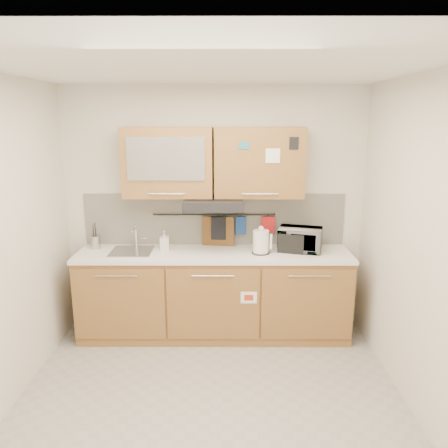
{
  "coord_description": "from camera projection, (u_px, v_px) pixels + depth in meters",
  "views": [
    {
      "loc": [
        0.12,
        -3.12,
        2.26
      ],
      "look_at": [
        0.11,
        1.05,
        1.25
      ],
      "focal_mm": 35.0,
      "sensor_mm": 36.0,
      "label": 1
    }
  ],
  "objects": [
    {
      "name": "kettle",
      "position": [
        261.0,
        242.0,
        4.44
      ],
      "size": [
        0.21,
        0.19,
        0.29
      ],
      "rotation": [
        0.0,
        0.0,
        -0.17
      ],
      "color": "silver",
      "rests_on": "countertop"
    },
    {
      "name": "microwave",
      "position": [
        300.0,
        239.0,
        4.53
      ],
      "size": [
        0.5,
        0.4,
        0.24
      ],
      "primitive_type": "imported",
      "rotation": [
        0.0,
        0.0,
        -0.28
      ],
      "color": "#999999",
      "rests_on": "countertop"
    },
    {
      "name": "range_hood",
      "position": [
        214.0,
        203.0,
        4.44
      ],
      "size": [
        0.6,
        0.46,
        0.1
      ],
      "primitive_type": "cube",
      "color": "black",
      "rests_on": "upper_cabinets"
    },
    {
      "name": "oven_mitt",
      "position": [
        241.0,
        226.0,
        4.69
      ],
      "size": [
        0.12,
        0.05,
        0.19
      ],
      "primitive_type": "cube",
      "rotation": [
        0.0,
        0.0,
        0.2
      ],
      "color": "navy",
      "rests_on": "utensil_rail"
    },
    {
      "name": "wall_back",
      "position": [
        214.0,
        210.0,
        4.71
      ],
      "size": [
        3.2,
        0.0,
        3.2
      ],
      "primitive_type": "plane",
      "rotation": [
        1.57,
        0.0,
        0.0
      ],
      "color": "silver",
      "rests_on": "ground"
    },
    {
      "name": "utensil_rail",
      "position": [
        214.0,
        215.0,
        4.68
      ],
      "size": [
        1.3,
        0.02,
        0.02
      ],
      "primitive_type": "cylinder",
      "rotation": [
        0.0,
        1.57,
        0.0
      ],
      "color": "black",
      "rests_on": "backsplash"
    },
    {
      "name": "wall_right",
      "position": [
        424.0,
        251.0,
        3.25
      ],
      "size": [
        0.0,
        3.0,
        3.0
      ],
      "primitive_type": "plane",
      "rotation": [
        1.57,
        0.0,
        -1.57
      ],
      "color": "silver",
      "rests_on": "ground"
    },
    {
      "name": "sink",
      "position": [
        132.0,
        251.0,
        4.52
      ],
      "size": [
        0.42,
        0.4,
        0.26
      ],
      "color": "silver",
      "rests_on": "countertop"
    },
    {
      "name": "countertop",
      "position": [
        214.0,
        254.0,
        4.51
      ],
      "size": [
        2.82,
        0.62,
        0.04
      ],
      "primitive_type": "cube",
      "color": "white",
      "rests_on": "base_cabinet"
    },
    {
      "name": "soap_bottle",
      "position": [
        164.0,
        240.0,
        4.55
      ],
      "size": [
        0.1,
        0.1,
        0.2
      ],
      "primitive_type": "imported",
      "rotation": [
        0.0,
        0.0,
        0.09
      ],
      "color": "#999999",
      "rests_on": "countertop"
    },
    {
      "name": "ceiling",
      "position": [
        208.0,
        67.0,
        2.95
      ],
      "size": [
        3.2,
        3.2,
        0.0
      ],
      "primitive_type": "plane",
      "rotation": [
        3.14,
        0.0,
        0.0
      ],
      "color": "white",
      "rests_on": "wall_back"
    },
    {
      "name": "utensil_crock",
      "position": [
        96.0,
        242.0,
        4.62
      ],
      "size": [
        0.15,
        0.15,
        0.27
      ],
      "rotation": [
        0.0,
        0.0,
        -0.43
      ],
      "color": "#A9A9AD",
      "rests_on": "countertop"
    },
    {
      "name": "dark_pouch",
      "position": [
        219.0,
        228.0,
        4.69
      ],
      "size": [
        0.16,
        0.06,
        0.25
      ],
      "primitive_type": "cube",
      "rotation": [
        0.0,
        0.0,
        -0.08
      ],
      "color": "black",
      "rests_on": "utensil_rail"
    },
    {
      "name": "upper_cabinets",
      "position": [
        213.0,
        162.0,
        4.42
      ],
      "size": [
        1.82,
        0.37,
        0.7
      ],
      "color": "#AD743D",
      "rests_on": "wall_back"
    },
    {
      "name": "backsplash",
      "position": [
        214.0,
        219.0,
        4.73
      ],
      "size": [
        2.8,
        0.02,
        0.56
      ],
      "primitive_type": "cube",
      "color": "silver",
      "rests_on": "countertop"
    },
    {
      "name": "floor",
      "position": [
        211.0,
        403.0,
        3.56
      ],
      "size": [
        3.2,
        3.2,
        0.0
      ],
      "primitive_type": "plane",
      "color": "#9E9993",
      "rests_on": "ground"
    },
    {
      "name": "cutting_board",
      "position": [
        218.0,
        236.0,
        4.72
      ],
      "size": [
        0.35,
        0.08,
        0.43
      ],
      "primitive_type": "cube",
      "rotation": [
        0.0,
        0.0,
        -0.15
      ],
      "color": "brown",
      "rests_on": "utensil_rail"
    },
    {
      "name": "pot_holder",
      "position": [
        268.0,
        225.0,
        4.68
      ],
      "size": [
        0.14,
        0.02,
        0.18
      ],
      "primitive_type": "cube",
      "rotation": [
        0.0,
        0.0,
        0.01
      ],
      "color": "red",
      "rests_on": "utensil_rail"
    },
    {
      "name": "base_cabinet",
      "position": [
        214.0,
        298.0,
        4.62
      ],
      "size": [
        2.8,
        0.64,
        0.88
      ],
      "color": "#AD743D",
      "rests_on": "floor"
    },
    {
      "name": "toaster",
      "position": [
        292.0,
        242.0,
        4.49
      ],
      "size": [
        0.3,
        0.23,
        0.2
      ],
      "rotation": [
        0.0,
        0.0,
        -0.3
      ],
      "color": "black",
      "rests_on": "countertop"
    }
  ]
}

